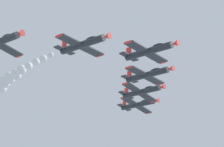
{
  "coord_description": "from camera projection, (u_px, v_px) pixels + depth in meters",
  "views": [
    {
      "loc": [
        67.83,
        58.8,
        88.99
      ],
      "look_at": [
        0.0,
        0.0,
        118.39
      ],
      "focal_mm": 84.31,
      "sensor_mm": 36.0,
      "label": 1
    }
  ],
  "objects": [
    {
      "name": "airplane_trailing",
      "position": [
        139.0,
        104.0,
        117.53
      ],
      "size": [
        9.45,
        10.35,
        2.94
      ],
      "rotation": [
        0.0,
        -0.19,
        0.0
      ],
      "color": "#23282D"
    },
    {
      "name": "airplane_left_inner",
      "position": [
        148.0,
        74.0,
        93.65
      ],
      "size": [
        9.55,
        10.35,
        2.5
      ],
      "rotation": [
        0.0,
        -0.1,
        0.0
      ],
      "color": "#23282D"
    },
    {
      "name": "smoke_trail_right_inner",
      "position": [
        12.0,
        78.0,
        95.46
      ],
      "size": [
        4.88,
        18.92,
        3.28
      ],
      "color": "white"
    },
    {
      "name": "airplane_lead",
      "position": [
        150.0,
        51.0,
        83.26
      ],
      "size": [
        9.55,
        10.35,
        2.46
      ],
      "rotation": [
        0.0,
        -0.09,
        0.0
      ],
      "color": "#23282D"
    },
    {
      "name": "airplane_right_inner",
      "position": [
        83.0,
        44.0,
        82.05
      ],
      "size": [
        9.56,
        10.35,
        2.39
      ],
      "rotation": [
        0.0,
        -0.07,
        0.0
      ],
      "color": "#23282D"
    },
    {
      "name": "airplane_left_outer",
      "position": [
        142.0,
        92.0,
        105.46
      ],
      "size": [
        9.44,
        10.35,
        2.96
      ],
      "rotation": [
        0.0,
        -0.2,
        0.0
      ],
      "color": "#23282D"
    }
  ]
}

